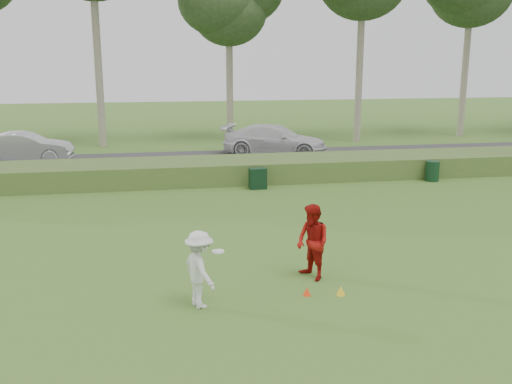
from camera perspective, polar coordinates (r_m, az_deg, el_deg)
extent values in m
plane|color=#396521|center=(13.86, 3.00, -8.99)|extent=(120.00, 120.00, 0.00)
cube|color=#416026|center=(25.12, -3.27, 2.21)|extent=(80.00, 3.00, 0.90)
cube|color=#2D2D2D|center=(30.08, -4.44, 3.21)|extent=(80.00, 6.00, 0.06)
cylinder|color=gray|center=(35.69, -15.79, 16.78)|extent=(0.44, 0.44, 15.50)
cylinder|color=gray|center=(37.32, -2.69, 13.99)|extent=(0.44, 0.44, 11.50)
ellipsoid|color=#283E1F|center=(37.47, -2.74, 18.39)|extent=(6.24, 6.24, 5.28)
cylinder|color=gray|center=(37.36, 10.46, 15.71)|extent=(0.44, 0.44, 14.00)
cylinder|color=gray|center=(41.94, 20.42, 14.48)|extent=(0.44, 0.44, 13.50)
imported|color=silver|center=(12.32, -5.66, -7.70)|extent=(0.99, 1.25, 1.69)
cylinder|color=white|center=(12.23, -3.82, -5.96)|extent=(0.27, 0.27, 0.03)
imported|color=#9F110D|center=(13.82, 5.68, -5.02)|extent=(0.99, 1.10, 1.85)
cone|color=#FF3A0D|center=(13.12, 5.11, -9.88)|extent=(0.18, 0.18, 0.19)
cone|color=yellow|center=(13.23, 8.47, -9.72)|extent=(0.20, 0.20, 0.22)
cube|color=black|center=(23.38, 0.18, 1.35)|extent=(0.70, 0.46, 0.86)
cylinder|color=black|center=(26.07, 17.22, 2.01)|extent=(0.65, 0.65, 0.88)
imported|color=#B8B8BC|center=(31.33, -22.13, 4.16)|extent=(4.71, 1.73, 1.54)
imported|color=silver|center=(31.27, 1.92, 5.20)|extent=(6.12, 4.33, 1.64)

